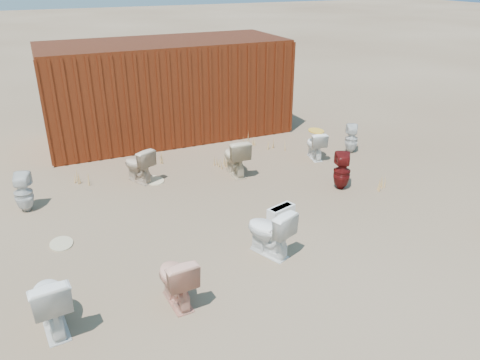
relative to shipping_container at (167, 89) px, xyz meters
name	(u,v)px	position (x,y,z in m)	size (l,w,h in m)	color
ground	(254,222)	(0.00, -5.20, -1.20)	(100.00, 100.00, 0.00)	brown
shipping_container	(167,89)	(0.00, 0.00, 0.00)	(6.00, 2.40, 2.40)	#501A0D
toilet_front_a	(50,301)	(-3.38, -6.57, -0.79)	(0.46, 0.80, 0.82)	white
toilet_front_pink	(176,279)	(-1.86, -6.72, -0.83)	(0.42, 0.73, 0.74)	#DE9980
toilet_front_c	(269,231)	(-0.22, -6.18, -0.81)	(0.44, 0.77, 0.79)	white
toilet_front_maroon	(342,171)	(2.17, -4.68, -0.83)	(0.33, 0.34, 0.74)	#570F0E
toilet_back_a	(23,193)	(-3.60, -3.13, -0.84)	(0.32, 0.33, 0.72)	silver
toilet_back_beige_left	(138,165)	(-1.42, -2.69, -0.83)	(0.41, 0.72, 0.73)	#C5AC90
toilet_back_beige_right	(235,157)	(0.53, -3.17, -0.80)	(0.45, 0.79, 0.80)	beige
toilet_back_yellowlid	(315,145)	(2.57, -3.09, -0.87)	(0.37, 0.64, 0.65)	white
toilet_back_e	(351,139)	(3.58, -3.09, -0.87)	(0.30, 0.31, 0.67)	silver
yellow_lid	(316,131)	(2.57, -3.09, -0.53)	(0.33, 0.41, 0.03)	gold
loose_tank	(281,216)	(0.37, -5.49, -1.02)	(0.50, 0.20, 0.35)	white
loose_lid_near	(154,180)	(-1.15, -2.82, -1.19)	(0.38, 0.49, 0.02)	beige
loose_lid_far	(61,244)	(-3.13, -4.60, -1.19)	(0.36, 0.47, 0.02)	#C0B38B
weed_clump_a	(80,177)	(-2.56, -2.32, -1.06)	(0.36, 0.36, 0.28)	tan
weed_clump_b	(222,162)	(0.42, -2.70, -1.08)	(0.32, 0.32, 0.24)	tan
weed_clump_c	(275,144)	(2.00, -2.22, -1.06)	(0.36, 0.36, 0.29)	tan
weed_clump_d	(156,158)	(-0.84, -1.84, -1.09)	(0.30, 0.30, 0.23)	tan
weed_clump_e	(248,141)	(1.51, -1.70, -1.06)	(0.34, 0.34, 0.27)	tan
weed_clump_f	(383,184)	(2.89, -5.09, -1.08)	(0.28, 0.28, 0.24)	tan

